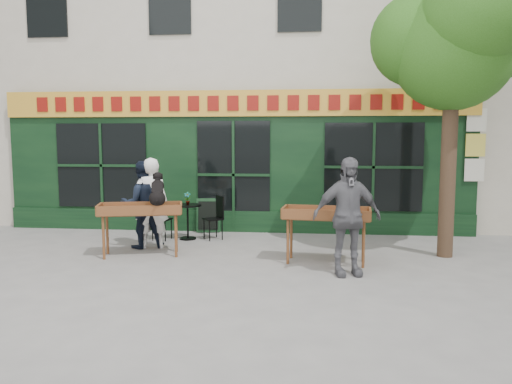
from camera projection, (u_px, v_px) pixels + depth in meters
ground at (216, 254)px, 9.50m from camera, size 80.00×80.00×0.00m
building at (251, 45)px, 14.87m from camera, size 14.00×7.26×10.00m
street_tree at (455, 32)px, 8.95m from camera, size 3.05×2.90×5.60m
book_cart_center at (141, 212)px, 9.32m from camera, size 1.61×0.97×0.99m
dog at (157, 188)px, 9.18m from camera, size 0.48×0.66×0.60m
woman at (151, 203)px, 9.95m from camera, size 0.75×0.59×1.82m
book_cart_right at (326, 217)px, 8.79m from camera, size 1.55×0.77×0.99m
man_right at (347, 216)px, 8.00m from camera, size 1.20×0.73×1.91m
bistro_table at (188, 215)px, 10.86m from camera, size 0.60×0.60×0.76m
bistro_chair_left at (158, 214)px, 10.84m from camera, size 0.42×0.42×0.95m
bistro_chair_right at (217, 214)px, 10.89m from camera, size 0.51×0.50×0.95m
potted_plant at (187, 198)px, 10.82m from camera, size 0.16×0.11×0.28m
man_left at (142, 205)px, 10.00m from camera, size 1.05×0.96×1.76m
chalkboard at (208, 215)px, 11.69m from camera, size 0.58×0.27×0.79m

